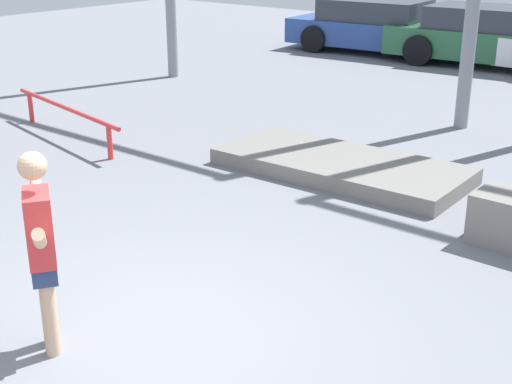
% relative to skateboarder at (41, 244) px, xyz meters
% --- Properties ---
extents(ground_plane, '(36.00, 36.00, 0.00)m').
position_rel_skateboarder_xyz_m(ground_plane, '(0.41, 0.47, -0.82)').
color(ground_plane, slate).
extents(skateboarder, '(1.09, 0.77, 1.46)m').
position_rel_skateboarder_xyz_m(skateboarder, '(0.00, 0.00, 0.00)').
color(skateboarder, '#DBAD89').
rests_on(skateboarder, ground_plane).
extents(manual_pad, '(3.05, 1.41, 0.19)m').
position_rel_skateboarder_xyz_m(manual_pad, '(-0.45, 4.51, -0.72)').
color(manual_pad, slate).
rests_on(manual_pad, ground_plane).
extents(grind_rail, '(2.88, 0.62, 0.48)m').
position_rel_skateboarder_xyz_m(grind_rail, '(-4.23, 3.36, -0.43)').
color(grind_rail, red).
rests_on(grind_rail, ground_plane).
extents(parked_car_blue, '(4.32, 2.13, 1.21)m').
position_rel_skateboarder_xyz_m(parked_car_blue, '(-4.46, 12.43, -0.23)').
color(parked_car_blue, '#284793').
rests_on(parked_car_blue, ground_plane).
extents(parked_car_green, '(4.54, 2.13, 1.23)m').
position_rel_skateboarder_xyz_m(parked_car_green, '(-1.71, 12.44, -0.21)').
color(parked_car_green, '#28603D').
rests_on(parked_car_green, ground_plane).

